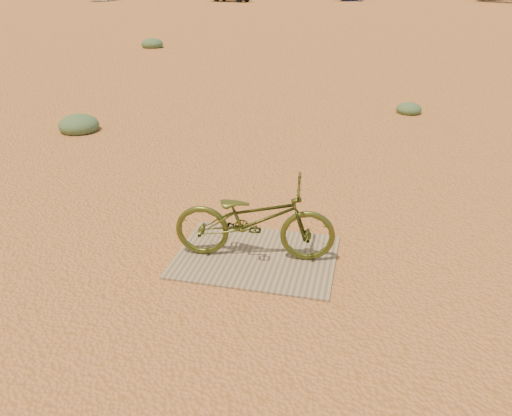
# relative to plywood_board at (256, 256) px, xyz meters

# --- Properties ---
(ground) EXTENTS (120.00, 120.00, 0.00)m
(ground) POSITION_rel_plywood_board_xyz_m (-0.11, -0.28, -0.01)
(ground) COLOR #BA7042
(ground) RESTS_ON ground
(plywood_board) EXTENTS (1.52, 1.14, 0.02)m
(plywood_board) POSITION_rel_plywood_board_xyz_m (0.00, 0.00, 0.00)
(plywood_board) COLOR #88785B
(plywood_board) RESTS_ON ground
(bicycle) EXTENTS (1.57, 0.71, 0.79)m
(bicycle) POSITION_rel_plywood_board_xyz_m (-0.01, -0.01, 0.41)
(bicycle) COLOR #3E4618
(bicycle) RESTS_ON plywood_board
(kale_a) EXTENTS (0.67, 0.67, 0.37)m
(kale_a) POSITION_rel_plywood_board_xyz_m (-3.91, 3.37, -0.01)
(kale_a) COLOR #4B6042
(kale_a) RESTS_ON ground
(kale_b) EXTENTS (0.48, 0.48, 0.26)m
(kale_b) POSITION_rel_plywood_board_xyz_m (1.67, 5.88, -0.01)
(kale_b) COLOR #4B6042
(kale_b) RESTS_ON ground
(kale_c) EXTENTS (0.76, 0.76, 0.42)m
(kale_c) POSITION_rel_plywood_board_xyz_m (-6.78, 13.00, -0.01)
(kale_c) COLOR #4B6042
(kale_c) RESTS_ON ground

